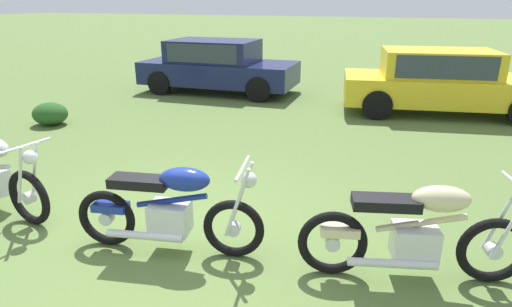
{
  "coord_description": "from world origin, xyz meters",
  "views": [
    {
      "loc": [
        2.25,
        -3.74,
        2.51
      ],
      "look_at": [
        0.65,
        0.74,
        0.81
      ],
      "focal_mm": 30.62,
      "sensor_mm": 36.0,
      "label": 1
    }
  ],
  "objects_px": {
    "motorcycle_blue": "(170,209)",
    "shrub_low": "(50,114)",
    "motorcycle_cream": "(416,232)",
    "car_yellow": "(440,79)",
    "car_navy": "(217,63)"
  },
  "relations": [
    {
      "from": "car_navy",
      "to": "car_yellow",
      "type": "distance_m",
      "value": 5.75
    },
    {
      "from": "shrub_low",
      "to": "motorcycle_cream",
      "type": "bearing_deg",
      "value": -22.99
    },
    {
      "from": "motorcycle_cream",
      "to": "car_yellow",
      "type": "xyz_separation_m",
      "value": [
        0.41,
        6.81,
        0.31
      ]
    },
    {
      "from": "motorcycle_blue",
      "to": "shrub_low",
      "type": "bearing_deg",
      "value": 134.61
    },
    {
      "from": "motorcycle_blue",
      "to": "motorcycle_cream",
      "type": "distance_m",
      "value": 2.4
    },
    {
      "from": "motorcycle_blue",
      "to": "car_navy",
      "type": "bearing_deg",
      "value": 100.84
    },
    {
      "from": "shrub_low",
      "to": "car_navy",
      "type": "bearing_deg",
      "value": 65.95
    },
    {
      "from": "motorcycle_blue",
      "to": "car_navy",
      "type": "relative_size",
      "value": 0.47
    },
    {
      "from": "motorcycle_cream",
      "to": "shrub_low",
      "type": "bearing_deg",
      "value": 142.49
    },
    {
      "from": "motorcycle_cream",
      "to": "shrub_low",
      "type": "relative_size",
      "value": 2.85
    },
    {
      "from": "motorcycle_blue",
      "to": "car_yellow",
      "type": "height_order",
      "value": "car_yellow"
    },
    {
      "from": "car_yellow",
      "to": "car_navy",
      "type": "bearing_deg",
      "value": 165.63
    },
    {
      "from": "motorcycle_blue",
      "to": "motorcycle_cream",
      "type": "bearing_deg",
      "value": -1.92
    },
    {
      "from": "car_navy",
      "to": "car_yellow",
      "type": "xyz_separation_m",
      "value": [
        5.73,
        -0.49,
        -0.0
      ]
    },
    {
      "from": "motorcycle_cream",
      "to": "shrub_low",
      "type": "height_order",
      "value": "motorcycle_cream"
    }
  ]
}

